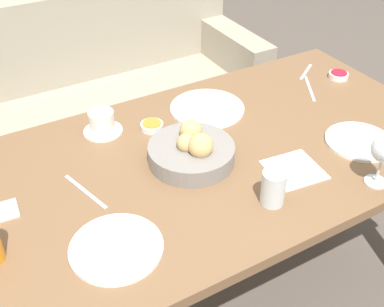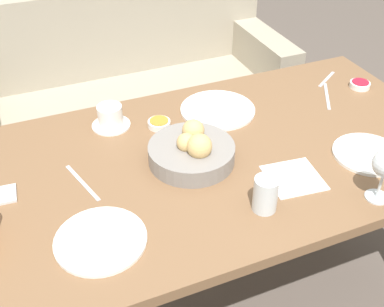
% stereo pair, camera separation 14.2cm
% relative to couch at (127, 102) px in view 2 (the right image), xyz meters
% --- Properties ---
extents(ground_plane, '(10.00, 10.00, 0.00)m').
position_rel_couch_xyz_m(ground_plane, '(-0.02, -1.11, -0.31)').
color(ground_plane, '#564C44').
extents(dining_table, '(1.58, 0.84, 0.73)m').
position_rel_couch_xyz_m(dining_table, '(-0.02, -1.11, 0.33)').
color(dining_table, brown).
rests_on(dining_table, ground_plane).
extents(couch, '(1.60, 0.70, 0.87)m').
position_rel_couch_xyz_m(couch, '(0.00, 0.00, 0.00)').
color(couch, '#9E937F').
rests_on(couch, ground_plane).
extents(bread_basket, '(0.26, 0.26, 0.11)m').
position_rel_couch_xyz_m(bread_basket, '(-0.09, -1.11, 0.46)').
color(bread_basket, gray).
rests_on(bread_basket, dining_table).
extents(plate_near_left, '(0.23, 0.23, 0.01)m').
position_rel_couch_xyz_m(plate_near_left, '(-0.43, -1.32, 0.43)').
color(plate_near_left, white).
rests_on(plate_near_left, dining_table).
extents(plate_near_right, '(0.21, 0.21, 0.01)m').
position_rel_couch_xyz_m(plate_near_right, '(0.41, -1.29, 0.43)').
color(plate_near_right, white).
rests_on(plate_near_right, dining_table).
extents(plate_far_center, '(0.26, 0.26, 0.01)m').
position_rel_couch_xyz_m(plate_far_center, '(0.10, -0.88, 0.43)').
color(plate_far_center, white).
rests_on(plate_far_center, dining_table).
extents(water_tumbler, '(0.07, 0.07, 0.10)m').
position_rel_couch_xyz_m(water_tumbler, '(0.00, -1.37, 0.47)').
color(water_tumbler, silver).
rests_on(water_tumbler, dining_table).
extents(coffee_cup, '(0.13, 0.13, 0.07)m').
position_rel_couch_xyz_m(coffee_cup, '(-0.27, -0.83, 0.46)').
color(coffee_cup, white).
rests_on(coffee_cup, dining_table).
extents(jam_bowl_berry, '(0.07, 0.07, 0.02)m').
position_rel_couch_xyz_m(jam_bowl_berry, '(0.66, -0.94, 0.43)').
color(jam_bowl_berry, white).
rests_on(jam_bowl_berry, dining_table).
extents(jam_bowl_honey, '(0.07, 0.07, 0.02)m').
position_rel_couch_xyz_m(jam_bowl_honey, '(-0.12, -0.89, 0.43)').
color(jam_bowl_honey, white).
rests_on(jam_bowl_honey, dining_table).
extents(fork_silver, '(0.11, 0.17, 0.00)m').
position_rel_couch_xyz_m(fork_silver, '(0.51, -0.94, 0.42)').
color(fork_silver, '#B7B7BC').
rests_on(fork_silver, dining_table).
extents(knife_silver, '(0.06, 0.19, 0.00)m').
position_rel_couch_xyz_m(knife_silver, '(-0.42, -1.08, 0.42)').
color(knife_silver, '#B7B7BC').
rests_on(knife_silver, dining_table).
extents(spoon_coffee, '(0.13, 0.09, 0.00)m').
position_rel_couch_xyz_m(spoon_coffee, '(0.58, -0.84, 0.42)').
color(spoon_coffee, '#B7B7BC').
rests_on(spoon_coffee, dining_table).
extents(napkin, '(0.17, 0.17, 0.00)m').
position_rel_couch_xyz_m(napkin, '(0.14, -1.30, 0.42)').
color(napkin, white).
rests_on(napkin, dining_table).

